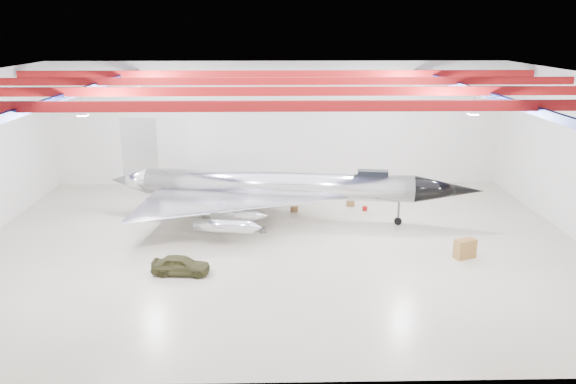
{
  "coord_description": "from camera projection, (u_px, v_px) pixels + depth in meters",
  "views": [
    {
      "loc": [
        -0.19,
        -34.64,
        13.93
      ],
      "look_at": [
        0.62,
        2.0,
        3.03
      ],
      "focal_mm": 35.0,
      "sensor_mm": 36.0,
      "label": 1
    }
  ],
  "objects": [
    {
      "name": "jet_aircraft",
      "position": [
        277.0,
        189.0,
        41.11
      ],
      "size": [
        27.46,
        17.63,
        7.5
      ],
      "rotation": [
        0.0,
        0.0,
        -0.13
      ],
      "color": "silver",
      "rests_on": "floor"
    },
    {
      "name": "engine_drum",
      "position": [
        263.0,
        230.0,
        39.18
      ],
      "size": [
        0.52,
        0.52,
        0.4
      ],
      "primitive_type": "cylinder",
      "rotation": [
        0.0,
        0.0,
        0.19
      ],
      "color": "#59595B",
      "rests_on": "floor"
    },
    {
      "name": "parts_bin",
      "position": [
        350.0,
        203.0,
        45.04
      ],
      "size": [
        0.74,
        0.63,
        0.47
      ],
      "primitive_type": "cube",
      "rotation": [
        0.0,
        0.0,
        -0.14
      ],
      "color": "olive",
      "rests_on": "floor"
    },
    {
      "name": "floor",
      "position": [
        279.0,
        244.0,
        37.17
      ],
      "size": [
        40.0,
        40.0,
        0.0
      ],
      "primitive_type": "plane",
      "color": "#B7AB91",
      "rests_on": "ground"
    },
    {
      "name": "jeep",
      "position": [
        181.0,
        265.0,
        32.59
      ],
      "size": [
        3.47,
        1.65,
        1.15
      ],
      "primitive_type": "imported",
      "rotation": [
        0.0,
        0.0,
        1.48
      ],
      "color": "#3A391D",
      "rests_on": "floor"
    },
    {
      "name": "ceiling_structure",
      "position": [
        279.0,
        87.0,
        34.23
      ],
      "size": [
        39.5,
        29.5,
        1.08
      ],
      "color": "maroon",
      "rests_on": "ceiling"
    },
    {
      "name": "wall_back",
      "position": [
        278.0,
        124.0,
        49.98
      ],
      "size": [
        40.0,
        0.0,
        40.0
      ],
      "primitive_type": "plane",
      "rotation": [
        1.57,
        0.0,
        0.0
      ],
      "color": "silver",
      "rests_on": "floor"
    },
    {
      "name": "desk",
      "position": [
        465.0,
        249.0,
        34.87
      ],
      "size": [
        1.48,
        1.13,
        1.22
      ],
      "primitive_type": "cube",
      "rotation": [
        0.0,
        0.0,
        0.4
      ],
      "color": "brown",
      "rests_on": "floor"
    },
    {
      "name": "crate_small",
      "position": [
        204.0,
        211.0,
        43.28
      ],
      "size": [
        0.49,
        0.42,
        0.3
      ],
      "primitive_type": "cube",
      "rotation": [
        0.0,
        0.0,
        0.19
      ],
      "color": "#59595B",
      "rests_on": "floor"
    },
    {
      "name": "toolbox_red",
      "position": [
        222.0,
        200.0,
        46.24
      ],
      "size": [
        0.47,
        0.42,
        0.27
      ],
      "primitive_type": "cube",
      "rotation": [
        0.0,
        0.0,
        0.36
      ],
      "color": "#A81310",
      "rests_on": "floor"
    },
    {
      "name": "tool_chest",
      "position": [
        365.0,
        208.0,
        43.92
      ],
      "size": [
        0.42,
        0.42,
        0.35
      ],
      "primitive_type": "cylinder",
      "rotation": [
        0.0,
        0.0,
        -0.06
      ],
      "color": "#A81310",
      "rests_on": "floor"
    },
    {
      "name": "ceiling",
      "position": [
        279.0,
        76.0,
        34.04
      ],
      "size": [
        40.0,
        40.0,
        0.0
      ],
      "primitive_type": "plane",
      "rotation": [
        3.14,
        0.0,
        0.0
      ],
      "color": "#0A0F38",
      "rests_on": "wall_back"
    },
    {
      "name": "spares_box",
      "position": [
        316.0,
        194.0,
        47.7
      ],
      "size": [
        0.55,
        0.55,
        0.38
      ],
      "primitive_type": "cylinder",
      "rotation": [
        0.0,
        0.0,
        -0.4
      ],
      "color": "#59595B",
      "rests_on": "floor"
    },
    {
      "name": "oil_barrel",
      "position": [
        294.0,
        209.0,
        43.72
      ],
      "size": [
        0.64,
        0.55,
        0.39
      ],
      "primitive_type": "cube",
      "rotation": [
        0.0,
        0.0,
        -0.21
      ],
      "color": "olive",
      "rests_on": "floor"
    }
  ]
}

